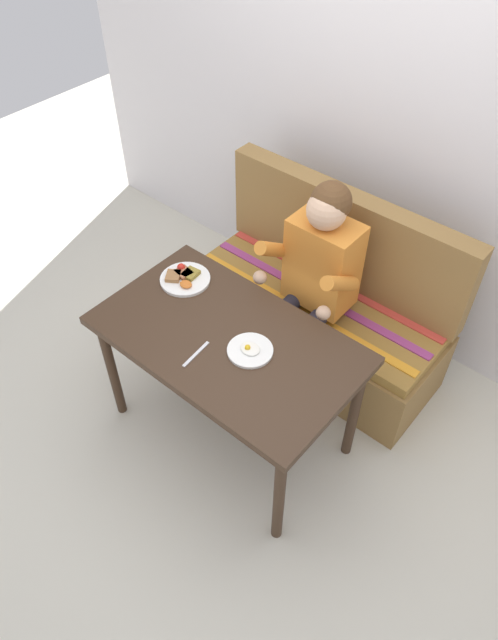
# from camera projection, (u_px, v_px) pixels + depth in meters

# --- Properties ---
(ground_plane) EXTENTS (8.00, 8.00, 0.00)m
(ground_plane) POSITION_uv_depth(u_px,v_px,m) (231.00, 429.00, 3.10)
(ground_plane) COLOR beige
(back_wall) EXTENTS (4.40, 0.10, 2.60)m
(back_wall) POSITION_uv_depth(u_px,v_px,m) (397.00, 113.00, 2.84)
(back_wall) COLOR silver
(back_wall) RESTS_ON ground
(table) EXTENTS (1.20, 0.70, 0.73)m
(table) POSITION_uv_depth(u_px,v_px,m) (228.00, 349.00, 2.63)
(table) COLOR #3A2719
(table) RESTS_ON ground
(couch) EXTENTS (1.44, 0.56, 1.00)m
(couch) POSITION_uv_depth(u_px,v_px,m) (319.00, 309.00, 3.27)
(couch) COLOR olive
(couch) RESTS_ON ground
(person) EXTENTS (0.45, 0.61, 1.21)m
(person) POSITION_uv_depth(u_px,v_px,m) (314.00, 273.00, 2.86)
(person) COLOR orange
(person) RESTS_ON ground
(plate_breakfast) EXTENTS (0.25, 0.25, 0.05)m
(plate_breakfast) POSITION_uv_depth(u_px,v_px,m) (184.00, 278.00, 2.83)
(plate_breakfast) COLOR white
(plate_breakfast) RESTS_ON table
(plate_eggs) EXTENTS (0.20, 0.20, 0.04)m
(plate_eggs) POSITION_uv_depth(u_px,v_px,m) (250.00, 351.00, 2.50)
(plate_eggs) COLOR white
(plate_eggs) RESTS_ON table
(fork) EXTENTS (0.03, 0.17, 0.00)m
(fork) POSITION_uv_depth(u_px,v_px,m) (196.00, 354.00, 2.50)
(fork) COLOR silver
(fork) RESTS_ON table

